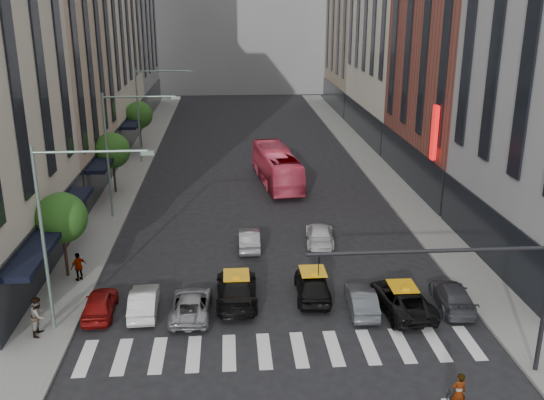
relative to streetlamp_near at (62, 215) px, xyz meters
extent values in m
plane|color=black|center=(10.04, -4.00, -5.90)|extent=(160.00, 160.00, 0.00)
cube|color=slate|center=(-1.46, 26.00, -5.83)|extent=(3.00, 96.00, 0.15)
cube|color=slate|center=(21.54, 26.00, -5.83)|extent=(3.00, 96.00, 0.15)
cube|color=tan|center=(-6.96, 24.00, 6.10)|extent=(8.00, 16.00, 24.00)
cube|color=gray|center=(-6.96, 61.00, 9.10)|extent=(8.00, 18.00, 30.00)
cube|color=brown|center=(27.04, 23.00, 7.10)|extent=(8.00, 18.00, 26.00)
cube|color=tan|center=(27.04, 61.00, 8.10)|extent=(8.00, 18.00, 28.00)
cylinder|color=black|center=(-1.76, 6.00, -4.18)|extent=(0.18, 0.18, 3.15)
sphere|color=#134517|center=(-1.76, 6.00, -2.24)|extent=(2.88, 2.88, 2.88)
cylinder|color=black|center=(-1.76, 22.00, -4.18)|extent=(0.18, 0.18, 3.15)
sphere|color=#134517|center=(-1.76, 22.00, -2.24)|extent=(2.88, 2.88, 2.88)
cylinder|color=black|center=(-1.76, 38.00, -4.18)|extent=(0.18, 0.18, 3.15)
sphere|color=#134517|center=(-1.76, 38.00, -2.24)|extent=(2.88, 2.88, 2.88)
cylinder|color=gray|center=(-0.96, 0.00, -1.25)|extent=(0.16, 0.16, 9.00)
cylinder|color=gray|center=(1.54, 0.00, 2.95)|extent=(5.00, 0.12, 0.12)
cube|color=gray|center=(4.04, 0.00, 2.85)|extent=(0.60, 0.25, 0.18)
cylinder|color=gray|center=(-0.96, 16.00, -1.25)|extent=(0.16, 0.16, 9.00)
cylinder|color=gray|center=(1.54, 16.00, 2.95)|extent=(5.00, 0.12, 0.12)
cube|color=gray|center=(4.04, 16.00, 2.85)|extent=(0.60, 0.25, 0.18)
cylinder|color=gray|center=(-0.96, 32.00, -1.25)|extent=(0.16, 0.16, 9.00)
cylinder|color=gray|center=(1.54, 32.00, 2.95)|extent=(5.00, 0.12, 0.12)
cube|color=gray|center=(4.04, 32.00, 2.85)|extent=(0.60, 0.25, 0.18)
cylinder|color=black|center=(15.54, -5.00, -0.10)|extent=(10.00, 0.16, 0.16)
imported|color=black|center=(11.04, -5.00, -0.60)|extent=(0.13, 0.16, 0.80)
cube|color=red|center=(22.64, 16.00, 0.10)|extent=(0.30, 0.70, 4.00)
imported|color=maroon|center=(0.96, 1.45, -5.27)|extent=(1.62, 3.76, 1.26)
imported|color=silver|center=(3.15, 1.52, -5.27)|extent=(1.50, 3.91, 1.27)
imported|color=gray|center=(5.56, 1.10, -5.30)|extent=(2.10, 4.39, 1.21)
imported|color=black|center=(7.88, 2.38, -5.14)|extent=(2.16, 5.25, 1.52)
imported|color=black|center=(11.94, 2.56, -5.15)|extent=(1.99, 4.51, 1.51)
imported|color=#414449|center=(14.23, 0.87, -5.28)|extent=(1.49, 3.83, 1.24)
imported|color=black|center=(16.29, 0.75, -5.21)|extent=(2.76, 5.16, 1.38)
imported|color=#3A3B40|center=(19.04, 0.98, -5.29)|extent=(2.15, 4.40, 1.23)
imported|color=#9C9CA1|center=(8.82, 9.63, -5.28)|extent=(1.36, 3.80, 1.25)
imported|color=silver|center=(13.46, 10.15, -5.28)|extent=(2.16, 4.42, 1.24)
imported|color=#EB4565|center=(11.74, 23.92, -4.37)|extent=(3.77, 11.22, 3.06)
imported|color=gray|center=(16.11, -7.60, -4.16)|extent=(0.65, 0.47, 1.67)
imported|color=gray|center=(-1.45, -0.50, -4.79)|extent=(0.79, 0.99, 1.93)
imported|color=gray|center=(-0.93, 5.31, -4.93)|extent=(0.97, 0.97, 1.65)
camera|label=1|loc=(7.64, -26.48, 9.29)|focal=40.00mm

